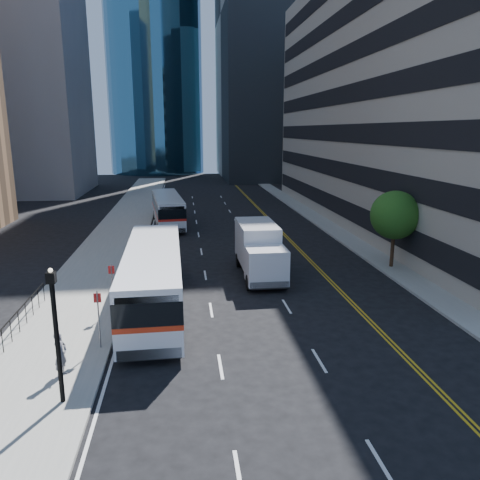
# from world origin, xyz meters

# --- Properties ---
(ground) EXTENTS (160.00, 160.00, 0.00)m
(ground) POSITION_xyz_m (0.00, 0.00, 0.00)
(ground) COLOR black
(ground) RESTS_ON ground
(sidewalk_west) EXTENTS (5.00, 90.00, 0.15)m
(sidewalk_west) POSITION_xyz_m (-10.50, 25.00, 0.07)
(sidewalk_west) COLOR gray
(sidewalk_west) RESTS_ON ground
(sidewalk_east) EXTENTS (2.00, 90.00, 0.15)m
(sidewalk_east) POSITION_xyz_m (9.00, 25.00, 0.07)
(sidewalk_east) COLOR gray
(sidewalk_east) RESTS_ON ground
(office_tower_north) EXTENTS (30.00, 28.00, 60.00)m
(office_tower_north) POSITION_xyz_m (18.00, 72.00, 30.00)
(office_tower_north) COLOR gray
(office_tower_north) RESTS_ON ground
(midrise_west) EXTENTS (18.00, 18.00, 35.00)m
(midrise_west) POSITION_xyz_m (-28.00, 52.00, 17.50)
(midrise_west) COLOR gray
(midrise_west) RESTS_ON ground
(street_tree) EXTENTS (3.20, 3.20, 5.10)m
(street_tree) POSITION_xyz_m (9.00, 8.00, 3.64)
(street_tree) COLOR #332114
(street_tree) RESTS_ON sidewalk_east
(lamp_post) EXTENTS (0.28, 0.28, 4.56)m
(lamp_post) POSITION_xyz_m (-9.00, -6.00, 2.72)
(lamp_post) COLOR black
(lamp_post) RESTS_ON sidewalk_west
(bus_front) EXTENTS (3.01, 12.57, 3.23)m
(bus_front) POSITION_xyz_m (-6.39, 2.45, 1.76)
(bus_front) COLOR white
(bus_front) RESTS_ON ground
(bus_rear) EXTENTS (3.60, 11.38, 2.88)m
(bus_rear) POSITION_xyz_m (-6.32, 25.06, 1.57)
(bus_rear) COLOR silver
(bus_rear) RESTS_ON ground
(box_truck) EXTENTS (2.39, 6.82, 3.26)m
(box_truck) POSITION_xyz_m (-0.09, 7.45, 1.72)
(box_truck) COLOR silver
(box_truck) RESTS_ON ground
(pedestrian) EXTENTS (0.60, 0.72, 1.69)m
(pedestrian) POSITION_xyz_m (-9.44, -4.22, 0.99)
(pedestrian) COLOR slate
(pedestrian) RESTS_ON sidewalk_west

